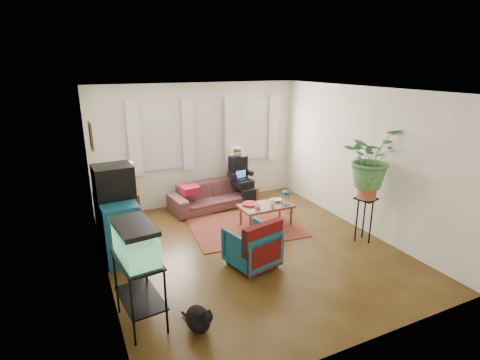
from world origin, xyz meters
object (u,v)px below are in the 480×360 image
sofa (213,191)px  aquarium_stand (140,292)px  dresser (118,227)px  side_table (129,208)px  plant_stand (364,220)px  armchair (252,245)px  coffee_table (266,215)px

sofa → aquarium_stand: 3.82m
dresser → aquarium_stand: dresser is taller
side_table → plant_stand: plant_stand is taller
armchair → plant_stand: 2.13m
coffee_table → plant_stand: bearing=-47.0°
armchair → coffee_table: armchair is taller
sofa → dresser: size_ratio=1.76×
aquarium_stand → coffee_table: bearing=27.6°
sofa → coffee_table: 1.43m
side_table → armchair: (1.44, -2.37, 0.02)m
dresser → armchair: (1.78, -1.24, -0.13)m
side_table → aquarium_stand: aquarium_stand is taller
side_table → plant_stand: bearing=-34.5°
sofa → armchair: (-0.36, -2.52, -0.02)m
side_table → coffee_table: side_table is taller
sofa → armchair: bearing=-104.7°
coffee_table → armchair: bearing=-127.3°
sofa → dresser: 2.49m
dresser → coffee_table: bearing=-3.6°
dresser → armchair: size_ratio=1.54×
side_table → plant_stand: 4.33m
sofa → coffee_table: size_ratio=1.88×
sofa → plant_stand: size_ratio=2.35×
side_table → armchair: size_ratio=0.94×
armchair → sofa: bearing=-111.4°
side_table → aquarium_stand: (-0.35, -3.01, 0.10)m
side_table → sofa: bearing=4.6°
armchair → coffee_table: 1.53m
plant_stand → coffee_table: bearing=133.1°
coffee_table → plant_stand: size_ratio=1.25×
aquarium_stand → plant_stand: (3.92, 0.56, -0.03)m
dresser → armchair: 2.17m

